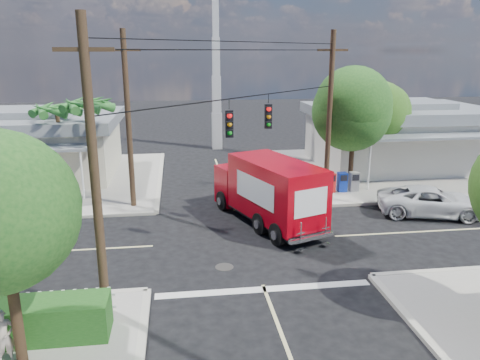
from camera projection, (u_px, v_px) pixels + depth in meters
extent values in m
plane|color=black|center=(246.00, 241.00, 20.27)|extent=(120.00, 120.00, 0.00)
cube|color=#A09B91|center=(380.00, 169.00, 32.18)|extent=(14.00, 14.00, 0.14)
cube|color=#B9B3A4|center=(281.00, 173.00, 31.28)|extent=(0.25, 14.00, 0.14)
cube|color=#B9B3A4|center=(435.00, 201.00, 25.50)|extent=(14.00, 0.25, 0.14)
cube|color=#A09B91|center=(47.00, 181.00, 29.33)|extent=(14.00, 14.00, 0.14)
cube|color=#B9B3A4|center=(160.00, 177.00, 30.24)|extent=(0.25, 14.00, 0.14)
cube|color=#B9B3A4|center=(10.00, 220.00, 22.65)|extent=(14.00, 0.25, 0.14)
cube|color=beige|center=(223.00, 180.00, 29.82)|extent=(0.12, 12.00, 0.01)
cube|color=beige|center=(460.00, 229.00, 21.57)|extent=(12.00, 0.12, 0.01)
cube|color=beige|center=(3.00, 254.00, 18.97)|extent=(12.00, 0.12, 0.01)
cube|color=silver|center=(264.00, 289.00, 16.16)|extent=(7.50, 0.40, 0.01)
cube|color=beige|center=(397.00, 141.00, 32.86)|extent=(11.00, 8.00, 3.40)
cube|color=gray|center=(399.00, 112.00, 32.31)|extent=(11.80, 8.80, 0.70)
cube|color=gray|center=(400.00, 105.00, 32.18)|extent=(6.05, 4.40, 0.50)
cube|color=gray|center=(436.00, 136.00, 27.86)|extent=(9.90, 1.80, 0.15)
cylinder|color=silver|center=(369.00, 165.00, 26.91)|extent=(0.12, 0.12, 2.90)
cube|color=beige|center=(34.00, 151.00, 30.19)|extent=(10.00, 8.00, 3.20)
cube|color=gray|center=(31.00, 120.00, 29.67)|extent=(10.80, 8.80, 0.70)
cube|color=gray|center=(30.00, 113.00, 29.53)|extent=(5.50, 4.40, 0.50)
cube|color=gray|center=(6.00, 149.00, 25.21)|extent=(9.00, 1.80, 0.15)
cylinder|color=silver|center=(82.00, 175.00, 25.33)|extent=(0.12, 0.12, 2.70)
cube|color=silver|center=(217.00, 131.00, 39.03)|extent=(0.80, 0.80, 3.00)
cube|color=silver|center=(216.00, 95.00, 38.23)|extent=(0.70, 0.70, 3.00)
cube|color=silver|center=(216.00, 57.00, 37.43)|extent=(0.60, 0.60, 3.00)
cube|color=silver|center=(215.00, 17.00, 36.63)|extent=(0.50, 0.50, 3.00)
cylinder|color=#422D1C|center=(14.00, 298.00, 11.67)|extent=(0.28, 0.28, 3.71)
sphere|color=#1A4D19|center=(1.00, 211.00, 11.05)|extent=(3.71, 3.71, 3.71)
sphere|color=#1A4D19|center=(13.00, 219.00, 10.84)|extent=(3.25, 3.25, 3.25)
cylinder|color=#422D1C|center=(352.00, 154.00, 27.11)|extent=(0.28, 0.28, 4.10)
sphere|color=#1A4D19|center=(355.00, 110.00, 26.43)|extent=(4.10, 4.10, 4.10)
sphere|color=#1A4D19|center=(347.00, 105.00, 26.50)|extent=(3.33, 3.33, 3.33)
sphere|color=#1A4D19|center=(362.00, 112.00, 26.22)|extent=(3.58, 3.58, 3.58)
cylinder|color=#422D1C|center=(378.00, 149.00, 29.62)|extent=(0.28, 0.28, 3.58)
sphere|color=#335A1A|center=(381.00, 114.00, 29.02)|extent=(3.58, 3.58, 3.58)
sphere|color=#335A1A|center=(374.00, 110.00, 29.10)|extent=(2.91, 2.91, 2.91)
sphere|color=#335A1A|center=(388.00, 116.00, 28.81)|extent=(3.14, 3.14, 3.14)
cylinder|color=#422D1C|center=(92.00, 151.00, 25.76)|extent=(0.24, 0.24, 5.00)
cone|color=#2C712A|center=(105.00, 103.00, 25.18)|extent=(0.50, 2.06, 0.98)
cone|color=#2C712A|center=(101.00, 102.00, 25.81)|extent=(1.92, 1.68, 0.98)
cone|color=#2C712A|center=(87.00, 102.00, 25.87)|extent=(2.12, 0.95, 0.98)
cone|color=#2C712A|center=(74.00, 103.00, 25.33)|extent=(1.34, 2.07, 0.98)
cone|color=#2C712A|center=(71.00, 104.00, 24.58)|extent=(1.34, 2.07, 0.98)
cone|color=#2C712A|center=(81.00, 105.00, 24.20)|extent=(2.12, 0.95, 0.98)
cone|color=#2C712A|center=(97.00, 105.00, 24.46)|extent=(1.92, 1.68, 0.98)
cylinder|color=#422D1C|center=(61.00, 150.00, 26.98)|extent=(0.24, 0.24, 4.60)
cone|color=#2C712A|center=(73.00, 108.00, 26.46)|extent=(0.50, 2.06, 0.98)
cone|color=#2C712A|center=(70.00, 107.00, 27.09)|extent=(1.92, 1.68, 0.98)
cone|color=#2C712A|center=(57.00, 106.00, 27.15)|extent=(2.12, 0.95, 0.98)
cone|color=#2C712A|center=(43.00, 108.00, 26.61)|extent=(1.34, 2.07, 0.98)
cone|color=#2C712A|center=(40.00, 109.00, 25.86)|extent=(1.34, 2.07, 0.98)
cone|color=#2C712A|center=(49.00, 110.00, 25.48)|extent=(2.12, 0.95, 0.98)
cone|color=#2C712A|center=(64.00, 109.00, 25.74)|extent=(1.92, 1.68, 0.98)
cylinder|color=#473321|center=(95.00, 176.00, 13.43)|extent=(0.28, 0.28, 9.00)
cube|color=#473321|center=(84.00, 49.00, 12.50)|extent=(1.60, 0.12, 0.12)
cylinder|color=#473321|center=(329.00, 119.00, 24.71)|extent=(0.28, 0.28, 9.00)
cube|color=#473321|center=(333.00, 50.00, 23.78)|extent=(1.60, 0.12, 0.12)
cylinder|color=#473321|center=(128.00, 123.00, 23.36)|extent=(0.28, 0.28, 9.00)
cube|color=#473321|center=(124.00, 50.00, 22.43)|extent=(1.60, 0.12, 0.12)
cylinder|color=black|center=(247.00, 97.00, 18.62)|extent=(10.43, 10.43, 0.04)
cube|color=black|center=(229.00, 124.00, 18.00)|extent=(0.30, 0.24, 1.05)
sphere|color=red|center=(230.00, 116.00, 17.78)|extent=(0.20, 0.20, 0.20)
cube|color=black|center=(268.00, 116.00, 20.06)|extent=(0.30, 0.24, 1.05)
sphere|color=red|center=(269.00, 109.00, 19.84)|extent=(0.20, 0.20, 0.20)
cube|color=silver|center=(13.00, 313.00, 13.78)|extent=(5.94, 0.05, 0.08)
cube|color=silver|center=(11.00, 301.00, 13.67)|extent=(5.94, 0.05, 0.08)
cube|color=silver|center=(110.00, 302.00, 14.10)|extent=(0.09, 0.06, 1.00)
cube|color=red|center=(330.00, 182.00, 26.76)|extent=(0.50, 0.50, 1.10)
cube|color=#0E2B9A|center=(342.00, 182.00, 26.85)|extent=(0.50, 0.50, 1.10)
cube|color=slate|center=(354.00, 181.00, 26.94)|extent=(0.50, 0.50, 1.10)
cube|color=black|center=(266.00, 212.00, 22.38)|extent=(4.42, 7.32, 0.23)
cube|color=#A5020E|center=(239.00, 184.00, 24.53)|extent=(2.57, 2.20, 1.99)
cube|color=black|center=(234.00, 175.00, 24.97)|extent=(1.85, 0.88, 0.86)
cube|color=silver|center=(232.00, 191.00, 25.39)|extent=(1.98, 0.83, 0.32)
cube|color=#A5020E|center=(276.00, 190.00, 21.33)|extent=(3.96, 5.70, 2.62)
cube|color=white|center=(297.00, 183.00, 21.82)|extent=(1.16, 3.05, 1.17)
cube|color=white|center=(254.00, 190.00, 20.77)|extent=(1.16, 3.05, 1.17)
cube|color=white|center=(311.00, 203.00, 19.06)|extent=(1.53, 0.59, 1.17)
cube|color=silver|center=(311.00, 238.00, 19.36)|extent=(2.11, 0.97, 0.16)
cube|color=silver|center=(301.00, 233.00, 18.87)|extent=(0.40, 0.19, 0.90)
cube|color=silver|center=(326.00, 228.00, 19.45)|extent=(0.40, 0.19, 0.90)
cylinder|color=black|center=(223.00, 201.00, 24.13)|extent=(0.62, 1.03, 0.99)
cylinder|color=black|center=(257.00, 195.00, 25.08)|extent=(0.62, 1.03, 0.99)
cylinder|color=black|center=(278.00, 234.00, 19.69)|extent=(0.62, 1.03, 0.99)
cylinder|color=black|center=(317.00, 226.00, 20.64)|extent=(0.62, 1.03, 0.99)
imported|color=silver|center=(431.00, 201.00, 23.32)|extent=(5.60, 3.70, 1.43)
imported|color=#B9A79A|center=(4.00, 338.00, 11.92)|extent=(0.67, 0.59, 1.53)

